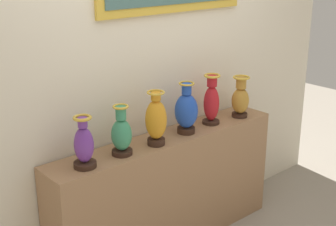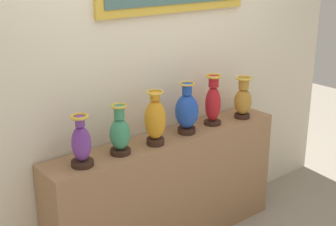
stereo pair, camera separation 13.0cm
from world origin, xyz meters
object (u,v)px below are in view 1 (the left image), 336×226
Objects in this scene: vase_crimson at (211,101)px; vase_violet at (84,145)px; vase_jade at (122,134)px; vase_amber at (156,120)px; vase_ochre at (240,99)px; vase_sapphire at (186,111)px.

vase_violet is at bearing -178.18° from vase_crimson.
vase_amber reaches higher than vase_jade.
vase_jade is at bearing 179.39° from vase_ochre.
vase_crimson is 1.17× the size of vase_ochre.
vase_ochre is at bearing -0.20° from vase_violet.
vase_sapphire is (0.90, 0.02, 0.02)m from vase_violet.
vase_amber is at bearing -174.70° from vase_sapphire.
vase_ochre is (0.91, 0.00, -0.03)m from vase_amber.
vase_violet is 1.19m from vase_crimson.
vase_amber is 0.98× the size of vase_crimson.
vase_violet is 0.98× the size of vase_jade.
vase_ochre is (0.59, -0.02, -0.02)m from vase_sapphire.
vase_ochre is (0.30, -0.04, -0.03)m from vase_crimson.
vase_sapphire is at bearing 5.30° from vase_amber.
vase_violet is at bearing 179.01° from vase_amber.
vase_jade is 0.89× the size of vase_sapphire.
vase_sapphire reaches higher than vase_violet.
vase_crimson is at bearing 3.63° from vase_sapphire.
vase_jade is 0.87× the size of vase_crimson.
vase_crimson is (0.61, 0.05, 0.00)m from vase_amber.
vase_jade reaches higher than vase_violet.
vase_amber is 0.61m from vase_crimson.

